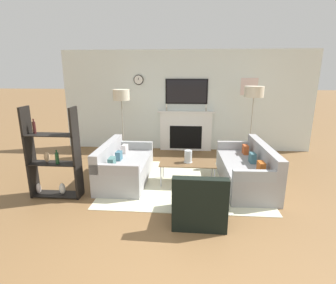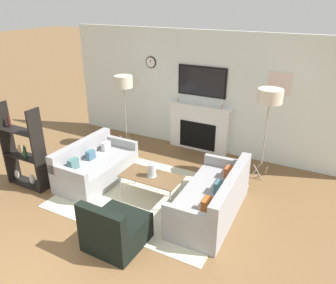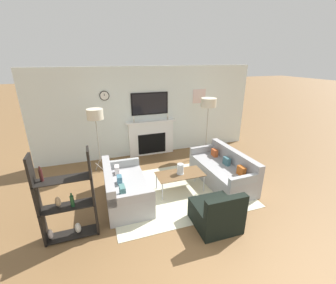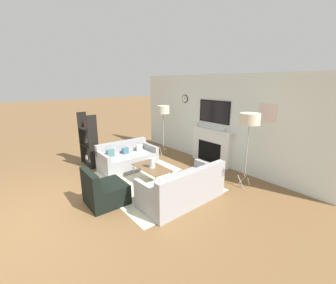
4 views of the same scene
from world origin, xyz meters
name	(u,v)px [view 4 (image 4 of 4)]	position (x,y,z in m)	size (l,w,h in m)	color
ground_plane	(40,219)	(0.00, 0.00, 0.00)	(60.00, 60.00, 0.00)	brown
fireplace_wall	(214,124)	(0.00, 4.90, 1.23)	(6.80, 0.28, 2.70)	white
area_rug	(151,182)	(0.00, 2.53, 0.01)	(3.04, 2.38, 0.01)	beige
couch_left	(127,159)	(-1.21, 2.53, 0.28)	(0.88, 1.62, 0.77)	#9A9A9C
couch_right	(183,189)	(1.21, 2.53, 0.29)	(0.90, 1.89, 0.80)	#9A9A9C
armchair	(104,192)	(0.24, 1.19, 0.26)	(0.77, 0.79, 0.78)	black
coffee_table	(152,168)	(0.06, 2.52, 0.41)	(1.08, 0.55, 0.43)	brown
hurricane_candle	(152,163)	(0.07, 2.52, 0.54)	(0.17, 0.17, 0.24)	silver
floor_lamp_left	(163,110)	(-1.62, 4.18, 1.55)	(0.41, 0.41, 1.72)	#9E998E
floor_lamp_right	(250,120)	(1.62, 4.18, 1.65)	(0.46, 0.46, 1.81)	#9E998E
shelf_unit	(88,143)	(-2.24, 1.79, 0.70)	(0.87, 0.28, 1.59)	black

